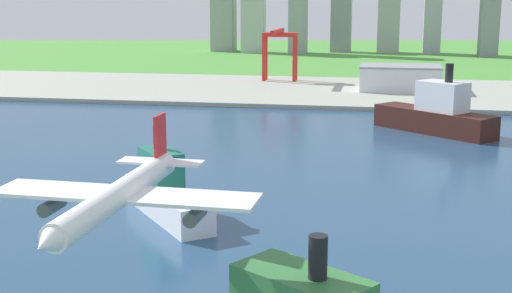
{
  "coord_description": "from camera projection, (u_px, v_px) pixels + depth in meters",
  "views": [
    {
      "loc": [
        41.25,
        43.93,
        59.59
      ],
      "look_at": [
        11.85,
        202.63,
        25.42
      ],
      "focal_mm": 49.59,
      "sensor_mm": 36.0,
      "label": 1
    }
  ],
  "objects": [
    {
      "name": "industrial_pier",
      "position": [
        320.0,
        91.0,
        448.53
      ],
      "size": [
        840.0,
        140.0,
        2.5
      ],
      "primitive_type": "cube",
      "color": "#9EA295",
      "rests_on": "ground"
    },
    {
      "name": "distant_skyline",
      "position": [
        378.0,
        0.0,
        755.52
      ],
      "size": [
        395.38,
        63.64,
        140.77
      ],
      "color": "#969999",
      "rests_on": "ground"
    },
    {
      "name": "ferry_boat",
      "position": [
        166.0,
        193.0,
        195.13
      ],
      "size": [
        34.66,
        39.84,
        24.33
      ],
      "color": "white",
      "rests_on": "water_bay"
    },
    {
      "name": "warehouse_main",
      "position": [
        400.0,
        78.0,
        440.4
      ],
      "size": [
        49.7,
        32.98,
        15.68
      ],
      "color": "silver",
      "rests_on": "industrial_pier"
    },
    {
      "name": "water_bay",
      "position": [
        240.0,
        203.0,
        208.28
      ],
      "size": [
        840.0,
        360.0,
        0.15
      ],
      "primitive_type": "cube",
      "color": "navy",
      "rests_on": "ground"
    },
    {
      "name": "port_crane_red",
      "position": [
        279.0,
        43.0,
        486.14
      ],
      "size": [
        23.66,
        46.51,
        35.91
      ],
      "color": "red",
      "rests_on": "industrial_pier"
    },
    {
      "name": "airplane_landing",
      "position": [
        119.0,
        195.0,
        94.47
      ],
      "size": [
        37.12,
        40.25,
        11.62
      ],
      "color": "white"
    },
    {
      "name": "ground_plane",
      "position": [
        272.0,
        159.0,
        266.01
      ],
      "size": [
        2400.0,
        2400.0,
        0.0
      ],
      "primitive_type": "plane",
      "color": "#4C923A"
    },
    {
      "name": "cargo_ship",
      "position": [
        436.0,
        114.0,
        314.29
      ],
      "size": [
        53.34,
        48.77,
        31.38
      ],
      "color": "#381914",
      "rests_on": "water_bay"
    }
  ]
}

